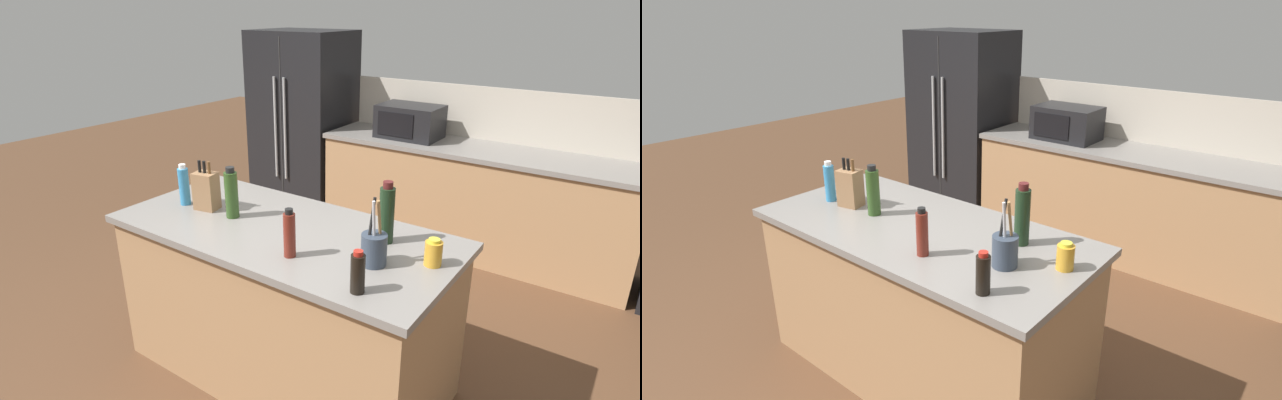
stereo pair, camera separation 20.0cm
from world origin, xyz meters
TOP-DOWN VIEW (x-y plane):
  - ground_plane at (0.00, 0.00)m, footprint 14.00×14.00m
  - back_counter_run at (0.30, 2.20)m, footprint 2.66×0.66m
  - wall_backsplash at (0.30, 2.52)m, footprint 2.62×0.03m
  - kitchen_island at (0.00, 0.00)m, footprint 1.88×0.88m
  - refrigerator at (-1.54, 2.25)m, footprint 0.94×0.75m
  - microwave at (-0.31, 2.20)m, footprint 0.54×0.39m
  - knife_block at (-0.53, -0.03)m, footprint 0.15×0.12m
  - utensil_crock at (0.59, -0.07)m, footprint 0.12×0.12m
  - honey_jar at (0.82, 0.08)m, footprint 0.08×0.08m
  - soy_sauce_bottle at (0.65, -0.32)m, footprint 0.06×0.06m
  - vinegar_bottle at (0.23, -0.23)m, footprint 0.06×0.06m
  - dish_soap_bottle at (-0.70, -0.06)m, footprint 0.06×0.06m
  - wine_bottle at (0.53, 0.17)m, footprint 0.08×0.08m
  - olive_oil_bottle at (-0.33, -0.04)m, footprint 0.07×0.07m

SIDE VIEW (x-z plane):
  - ground_plane at x=0.00m, z-range 0.00..0.00m
  - back_counter_run at x=0.30m, z-range 0.00..0.94m
  - kitchen_island at x=0.00m, z-range 0.00..0.94m
  - refrigerator at x=-1.54m, z-range 0.00..1.83m
  - honey_jar at x=0.82m, z-range 0.94..1.07m
  - utensil_crock at x=0.59m, z-range 0.86..1.18m
  - soy_sauce_bottle at x=0.65m, z-range 0.93..1.13m
  - knife_block at x=-0.53m, z-range 0.91..1.20m
  - vinegar_bottle at x=0.23m, z-range 0.93..1.17m
  - dish_soap_bottle at x=-0.70m, z-range 0.93..1.18m
  - olive_oil_bottle at x=-0.33m, z-range 0.93..1.22m
  - microwave at x=-0.31m, z-range 0.94..1.23m
  - wine_bottle at x=0.53m, z-range 0.93..1.25m
  - wall_backsplash at x=0.30m, z-range 0.94..1.40m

